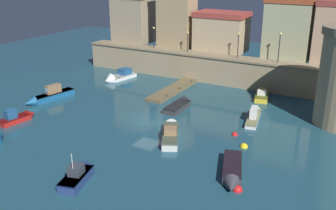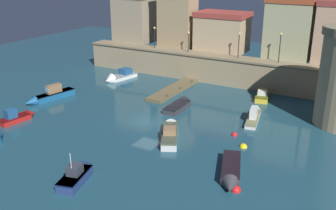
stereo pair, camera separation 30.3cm
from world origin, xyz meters
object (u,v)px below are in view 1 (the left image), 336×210
at_px(moored_boat_4, 232,172).
at_px(mooring_buoy_0, 237,190).
at_px(quay_lamp_3, 280,43).
at_px(moored_boat_1, 118,77).
at_px(moored_boat_0, 80,174).
at_px(mooring_buoy_2, 244,147).
at_px(quay_lamp_0, 154,34).
at_px(quay_lamp_1, 188,38).
at_px(moored_boat_3, 262,94).
at_px(mooring_buoy_1, 235,135).
at_px(moored_boat_5, 49,96).
at_px(moored_boat_6, 254,114).
at_px(quay_lamp_2, 238,41).
at_px(moored_boat_9, 181,105).
at_px(moored_boat_2, 18,117).
at_px(moored_boat_7, 171,131).

bearing_deg(moored_boat_4, mooring_buoy_0, 13.79).
relative_size(quay_lamp_3, moored_boat_1, 0.69).
xyz_separation_m(quay_lamp_3, moored_boat_0, (-7.49, -30.06, -5.89)).
bearing_deg(mooring_buoy_2, mooring_buoy_0, -74.93).
xyz_separation_m(quay_lamp_0, quay_lamp_1, (5.69, 0.00, -0.14)).
distance_m(quay_lamp_1, moored_boat_0, 31.04).
xyz_separation_m(quay_lamp_1, moored_boat_3, (12.36, -3.59, -5.43)).
bearing_deg(moored_boat_3, moored_boat_1, 83.48).
bearing_deg(quay_lamp_3, mooring_buoy_1, -89.14).
height_order(quay_lamp_3, mooring_buoy_0, quay_lamp_3).
distance_m(quay_lamp_1, moored_boat_4, 29.16).
bearing_deg(moored_boat_5, moored_boat_6, 116.89).
distance_m(quay_lamp_3, moored_boat_3, 7.00).
relative_size(moored_boat_4, moored_boat_6, 0.91).
xyz_separation_m(mooring_buoy_0, mooring_buoy_2, (-1.96, 7.27, 0.00)).
relative_size(quay_lamp_2, moored_boat_6, 0.52).
relative_size(quay_lamp_2, moored_boat_9, 0.66).
bearing_deg(quay_lamp_2, mooring_buoy_2, -67.87).
height_order(quay_lamp_2, mooring_buoy_1, quay_lamp_2).
distance_m(quay_lamp_3, moored_boat_4, 24.74).
bearing_deg(moored_boat_9, quay_lamp_2, -12.81).
relative_size(moored_boat_1, mooring_buoy_1, 9.45).
relative_size(moored_boat_0, moored_boat_2, 1.08).
bearing_deg(moored_boat_1, moored_boat_0, 41.45).
xyz_separation_m(moored_boat_6, mooring_buoy_1, (-0.28, -5.37, -0.41)).
height_order(moored_boat_0, moored_boat_4, moored_boat_0).
bearing_deg(moored_boat_3, moored_boat_4, 176.93).
bearing_deg(quay_lamp_0, moored_boat_7, -54.94).
height_order(quay_lamp_2, mooring_buoy_2, quay_lamp_2).
distance_m(moored_boat_1, mooring_buoy_2, 26.29).
bearing_deg(quay_lamp_0, moored_boat_1, -113.51).
height_order(moored_boat_2, moored_boat_5, moored_boat_5).
height_order(moored_boat_3, mooring_buoy_2, moored_boat_3).
bearing_deg(moored_boat_0, quay_lamp_3, -28.99).
height_order(quay_lamp_3, moored_boat_1, quay_lamp_3).
distance_m(moored_boat_0, moored_boat_4, 12.05).
distance_m(moored_boat_9, mooring_buoy_0, 18.11).
bearing_deg(moored_boat_1, moored_boat_9, 77.74).
bearing_deg(moored_boat_0, moored_boat_4, -73.88).
distance_m(moored_boat_4, moored_boat_6, 13.34).
bearing_deg(moored_boat_6, moored_boat_4, 179.16).
bearing_deg(moored_boat_9, moored_boat_3, -42.33).
relative_size(quay_lamp_0, moored_boat_9, 0.61).
bearing_deg(moored_boat_1, moored_boat_7, 61.98).
relative_size(quay_lamp_2, moored_boat_5, 0.50).
bearing_deg(moored_boat_0, quay_lamp_1, -4.48).
xyz_separation_m(moored_boat_0, moored_boat_5, (-15.99, 12.65, 0.05)).
relative_size(moored_boat_0, moored_boat_7, 0.69).
distance_m(moored_boat_3, moored_boat_7, 16.30).
relative_size(moored_boat_1, moored_boat_4, 0.93).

